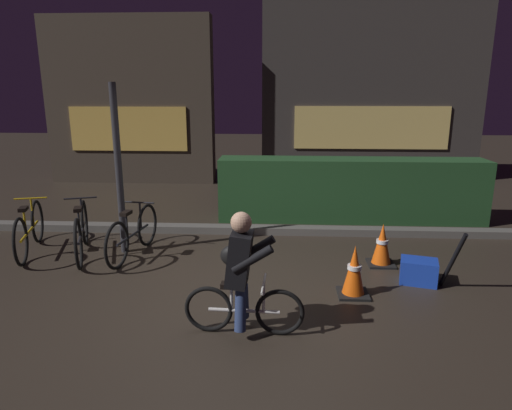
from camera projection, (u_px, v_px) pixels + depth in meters
ground_plane at (237, 288)px, 5.46m from camera, size 40.00×40.00×0.00m
sidewalk_curb at (249, 230)px, 7.57m from camera, size 12.00×0.24×0.12m
hedge_row at (350, 190)px, 8.22m from camera, size 4.80×0.70×1.14m
storefront_left at (130, 102)px, 11.41m from camera, size 4.25×0.54×4.14m
storefront_right at (372, 82)px, 11.64m from camera, size 5.70×0.54×5.13m
street_post at (119, 171)px, 6.41m from camera, size 0.10×0.10×2.45m
parked_bike_leftmost at (29, 230)px, 6.58m from camera, size 0.57×1.63×0.78m
parked_bike_left_mid at (82, 231)px, 6.47m from camera, size 0.63×1.67×0.81m
parked_bike_center_left at (133, 233)px, 6.46m from camera, size 0.46×1.61×0.75m
traffic_cone_near at (354, 272)px, 5.21m from camera, size 0.36×0.36×0.61m
traffic_cone_far at (382, 245)px, 6.14m from camera, size 0.36×0.36×0.59m
blue_crate at (419, 271)px, 5.59m from camera, size 0.51×0.42×0.30m
cyclist at (241, 273)px, 4.33m from camera, size 1.19×0.53×1.25m
closed_umbrella at (453, 261)px, 5.27m from camera, size 0.15×0.41×0.79m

